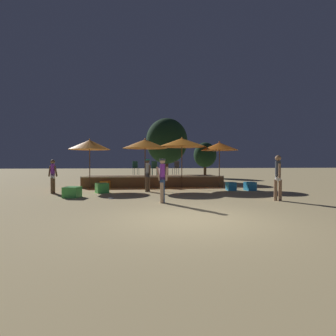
{
  "coord_description": "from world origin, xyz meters",
  "views": [
    {
      "loc": [
        -1.48,
        -6.78,
        1.5
      ],
      "look_at": [
        0.0,
        4.76,
        1.26
      ],
      "focal_mm": 28.0,
      "sensor_mm": 36.0,
      "label": 1
    }
  ],
  "objects_px": {
    "person_0": "(53,175)",
    "bistro_chair_1": "(154,167)",
    "person_3": "(162,178)",
    "patio_umbrella_3": "(90,145)",
    "person_1": "(148,173)",
    "patio_umbrella_0": "(145,144)",
    "bistro_chair_0": "(135,167)",
    "patio_umbrella_1": "(219,146)",
    "cube_seat_0": "(72,192)",
    "person_2": "(278,176)",
    "cube_seat_3": "(231,186)",
    "background_tree_0": "(205,155)",
    "cube_seat_2": "(250,186)",
    "cube_seat_1": "(105,185)",
    "bistro_chair_2": "(154,167)",
    "bistro_chair_3": "(176,166)",
    "cube_seat_4": "(102,188)",
    "frisbee_disc": "(111,198)",
    "background_tree_1": "(167,141)",
    "patio_umbrella_2": "(182,143)"
  },
  "relations": [
    {
      "from": "background_tree_0",
      "to": "background_tree_1",
      "type": "xyz_separation_m",
      "value": [
        -4.13,
        -2.41,
        1.14
      ]
    },
    {
      "from": "patio_umbrella_3",
      "to": "person_2",
      "type": "xyz_separation_m",
      "value": [
        8.13,
        -5.7,
        -1.52
      ]
    },
    {
      "from": "person_3",
      "to": "patio_umbrella_1",
      "type": "bearing_deg",
      "value": -14.48
    },
    {
      "from": "cube_seat_1",
      "to": "background_tree_0",
      "type": "relative_size",
      "value": 0.17
    },
    {
      "from": "cube_seat_4",
      "to": "background_tree_0",
      "type": "relative_size",
      "value": 0.21
    },
    {
      "from": "person_2",
      "to": "person_3",
      "type": "relative_size",
      "value": 1.08
    },
    {
      "from": "patio_umbrella_0",
      "to": "cube_seat_3",
      "type": "relative_size",
      "value": 6.07
    },
    {
      "from": "person_0",
      "to": "bistro_chair_1",
      "type": "bearing_deg",
      "value": 138.95
    },
    {
      "from": "person_2",
      "to": "bistro_chair_1",
      "type": "height_order",
      "value": "person_2"
    },
    {
      "from": "cube_seat_4",
      "to": "bistro_chair_0",
      "type": "relative_size",
      "value": 0.81
    },
    {
      "from": "patio_umbrella_0",
      "to": "person_2",
      "type": "distance_m",
      "value": 7.48
    },
    {
      "from": "cube_seat_0",
      "to": "person_2",
      "type": "distance_m",
      "value": 8.55
    },
    {
      "from": "person_0",
      "to": "frisbee_disc",
      "type": "bearing_deg",
      "value": 65.86
    },
    {
      "from": "cube_seat_1",
      "to": "person_1",
      "type": "bearing_deg",
      "value": -39.74
    },
    {
      "from": "cube_seat_2",
      "to": "cube_seat_3",
      "type": "xyz_separation_m",
      "value": [
        -1.01,
        0.14,
        -0.01
      ]
    },
    {
      "from": "cube_seat_1",
      "to": "bistro_chair_2",
      "type": "distance_m",
      "value": 3.21
    },
    {
      "from": "patio_umbrella_1",
      "to": "cube_seat_1",
      "type": "relative_size",
      "value": 4.55
    },
    {
      "from": "background_tree_0",
      "to": "cube_seat_3",
      "type": "bearing_deg",
      "value": -98.7
    },
    {
      "from": "cube_seat_4",
      "to": "bistro_chair_3",
      "type": "relative_size",
      "value": 0.81
    },
    {
      "from": "person_3",
      "to": "patio_umbrella_3",
      "type": "bearing_deg",
      "value": 54.05
    },
    {
      "from": "person_2",
      "to": "person_3",
      "type": "xyz_separation_m",
      "value": [
        -4.57,
        0.02,
        -0.07
      ]
    },
    {
      "from": "person_1",
      "to": "background_tree_1",
      "type": "distance_m",
      "value": 9.98
    },
    {
      "from": "bistro_chair_0",
      "to": "cube_seat_2",
      "type": "bearing_deg",
      "value": -53.78
    },
    {
      "from": "background_tree_1",
      "to": "bistro_chair_1",
      "type": "bearing_deg",
      "value": -104.73
    },
    {
      "from": "patio_umbrella_0",
      "to": "bistro_chair_1",
      "type": "xyz_separation_m",
      "value": [
        0.69,
        2.08,
        -1.32
      ]
    },
    {
      "from": "patio_umbrella_1",
      "to": "frisbee_disc",
      "type": "relative_size",
      "value": 12.52
    },
    {
      "from": "person_0",
      "to": "bistro_chair_0",
      "type": "distance_m",
      "value": 5.74
    },
    {
      "from": "frisbee_disc",
      "to": "background_tree_0",
      "type": "relative_size",
      "value": 0.06
    },
    {
      "from": "cube_seat_0",
      "to": "cube_seat_3",
      "type": "xyz_separation_m",
      "value": [
        7.81,
        1.82,
        -0.0
      ]
    },
    {
      "from": "bistro_chair_0",
      "to": "patio_umbrella_3",
      "type": "bearing_deg",
      "value": -161.47
    },
    {
      "from": "cube_seat_4",
      "to": "frisbee_disc",
      "type": "height_order",
      "value": "cube_seat_4"
    },
    {
      "from": "person_3",
      "to": "patio_umbrella_2",
      "type": "bearing_deg",
      "value": 4.81
    },
    {
      "from": "person_1",
      "to": "bistro_chair_1",
      "type": "distance_m",
      "value": 3.66
    },
    {
      "from": "patio_umbrella_0",
      "to": "person_1",
      "type": "xyz_separation_m",
      "value": [
        0.06,
        -1.52,
        -1.62
      ]
    },
    {
      "from": "patio_umbrella_2",
      "to": "frisbee_disc",
      "type": "relative_size",
      "value": 13.74
    },
    {
      "from": "background_tree_1",
      "to": "cube_seat_4",
      "type": "bearing_deg",
      "value": -114.61
    },
    {
      "from": "cube_seat_3",
      "to": "person_0",
      "type": "distance_m",
      "value": 9.12
    },
    {
      "from": "cube_seat_3",
      "to": "bistro_chair_3",
      "type": "relative_size",
      "value": 0.53
    },
    {
      "from": "person_3",
      "to": "frisbee_disc",
      "type": "distance_m",
      "value": 2.58
    },
    {
      "from": "cube_seat_2",
      "to": "cube_seat_3",
      "type": "bearing_deg",
      "value": 172.18
    },
    {
      "from": "person_0",
      "to": "background_tree_0",
      "type": "xyz_separation_m",
      "value": [
        10.9,
        11.98,
        1.37
      ]
    },
    {
      "from": "patio_umbrella_3",
      "to": "cube_seat_1",
      "type": "height_order",
      "value": "patio_umbrella_3"
    },
    {
      "from": "person_1",
      "to": "person_3",
      "type": "bearing_deg",
      "value": -126.15
    },
    {
      "from": "bistro_chair_0",
      "to": "patio_umbrella_1",
      "type": "bearing_deg",
      "value": -45.27
    },
    {
      "from": "patio_umbrella_0",
      "to": "bistro_chair_0",
      "type": "xyz_separation_m",
      "value": [
        -0.54,
        2.44,
        -1.32
      ]
    },
    {
      "from": "cube_seat_1",
      "to": "bistro_chair_1",
      "type": "distance_m",
      "value": 3.55
    },
    {
      "from": "person_1",
      "to": "person_3",
      "type": "xyz_separation_m",
      "value": [
        0.37,
        -3.79,
        -0.02
      ]
    },
    {
      "from": "patio_umbrella_0",
      "to": "bistro_chair_3",
      "type": "height_order",
      "value": "patio_umbrella_0"
    },
    {
      "from": "person_0",
      "to": "person_1",
      "type": "height_order",
      "value": "person_1"
    },
    {
      "from": "cube_seat_2",
      "to": "bistro_chair_0",
      "type": "relative_size",
      "value": 0.64
    }
  ]
}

